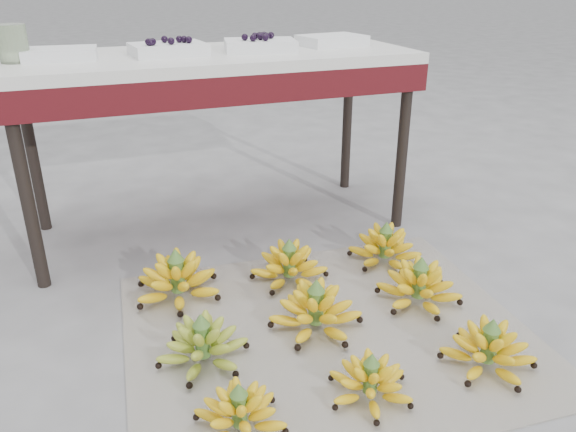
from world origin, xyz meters
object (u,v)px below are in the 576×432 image
object	(u,v)px
bunch_mid_right	(419,286)
tray_far_left	(61,54)
bunch_front_center	(370,382)
bunch_mid_center	(316,311)
bunch_mid_left	(203,345)
bunch_back_right	(385,248)
tray_right	(260,45)
glass_jar	(13,43)
newspaper_mat	(327,331)
tray_far_right	(332,40)
tray_left	(168,49)
bunch_front_right	(488,350)
vendor_table	(214,75)
bunch_front_left	(240,414)
bunch_back_left	(178,280)
bunch_back_center	(289,266)

from	to	relation	value
bunch_mid_right	tray_far_left	bearing A→B (deg)	135.48
bunch_front_center	bunch_mid_center	world-z (taller)	bunch_mid_center
bunch_mid_left	bunch_mid_right	world-z (taller)	bunch_mid_right
bunch_back_right	tray_right	size ratio (longest dim) A/B	1.04
bunch_mid_left	glass_jar	distance (m)	1.25
newspaper_mat	tray_right	xyz separation A→B (m)	(0.07, 0.86, 0.78)
bunch_mid_left	tray_right	distance (m)	1.23
bunch_back_right	glass_jar	world-z (taller)	glass_jar
tray_far_right	tray_left	bearing A→B (deg)	-176.46
tray_far_left	tray_far_right	distance (m)	1.09
bunch_front_right	vendor_table	world-z (taller)	vendor_table
bunch_front_left	glass_jar	distance (m)	1.49
bunch_back_left	bunch_back_center	xyz separation A→B (m)	(0.40, -0.03, -0.01)
bunch_front_center	tray_right	bearing A→B (deg)	84.57
bunch_mid_left	bunch_back_left	size ratio (longest dim) A/B	0.96
bunch_back_center	bunch_back_right	xyz separation A→B (m)	(0.40, 0.00, -0.00)
newspaper_mat	bunch_back_left	world-z (taller)	bunch_back_left
bunch_back_right	glass_jar	size ratio (longest dim) A/B	2.54
bunch_back_right	vendor_table	size ratio (longest dim) A/B	0.21
tray_right	bunch_mid_center	bearing A→B (deg)	-97.09
newspaper_mat	tray_right	bearing A→B (deg)	85.04
bunch_mid_left	tray_left	distance (m)	1.15
bunch_mid_center	bunch_back_center	bearing A→B (deg)	107.86
bunch_mid_left	bunch_mid_right	xyz separation A→B (m)	(0.77, 0.05, 0.00)
glass_jar	bunch_front_left	bearing A→B (deg)	-69.61
bunch_back_right	bunch_front_center	bearing A→B (deg)	-133.57
bunch_mid_left	tray_right	size ratio (longest dim) A/B	1.05
bunch_back_left	bunch_back_center	size ratio (longest dim) A/B	0.97
bunch_front_center	vendor_table	bearing A→B (deg)	93.43
bunch_front_right	bunch_back_left	world-z (taller)	bunch_back_left
bunch_back_right	tray_far_right	distance (m)	0.92
tray_far_left	bunch_back_right	bearing A→B (deg)	-27.47
tray_far_left	tray_far_right	world-z (taller)	tray_far_right
glass_jar	newspaper_mat	bearing A→B (deg)	-47.33
bunch_mid_left	bunch_mid_center	xyz separation A→B (m)	(0.37, 0.04, 0.01)
bunch_front_center	vendor_table	world-z (taller)	vendor_table
newspaper_mat	bunch_mid_left	distance (m)	0.41
tray_left	vendor_table	bearing A→B (deg)	5.89
bunch_mid_right	bunch_back_left	bearing A→B (deg)	151.94
tray_left	tray_right	bearing A→B (deg)	-2.92
tray_far_left	tray_right	size ratio (longest dim) A/B	0.84
bunch_mid_left	bunch_back_center	world-z (taller)	bunch_back_center
bunch_front_left	bunch_back_left	bearing A→B (deg)	72.14
bunch_mid_right	tray_left	world-z (taller)	tray_left
bunch_mid_center	bunch_back_center	distance (m)	0.31
bunch_back_center	tray_right	distance (m)	0.89
bunch_front_left	bunch_mid_left	size ratio (longest dim) A/B	0.92
bunch_front_center	glass_jar	bearing A→B (deg)	122.80
tray_left	glass_jar	distance (m)	0.54
vendor_table	tray_far_left	bearing A→B (deg)	179.21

